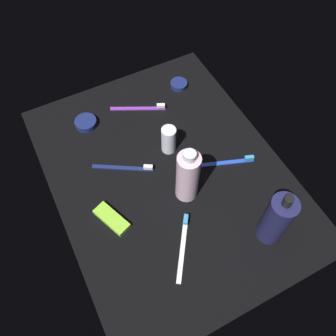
{
  "coord_description": "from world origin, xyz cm",
  "views": [
    {
      "loc": [
        46.81,
        -24.04,
        87.63
      ],
      "look_at": [
        0.0,
        0.0,
        3.0
      ],
      "focal_mm": 37.75,
      "sensor_mm": 36.0,
      "label": 1
    }
  ],
  "objects_px": {
    "bodywash_bottle": "(188,176)",
    "toothbrush_blue": "(227,162)",
    "toothbrush_white": "(183,244)",
    "cream_tin_left": "(86,123)",
    "cream_tin_right": "(179,84)",
    "toothbrush_navy": "(126,168)",
    "lotion_bottle": "(276,219)",
    "toothbrush_purple": "(141,108)",
    "deodorant_stick": "(169,140)",
    "snack_bar_lime": "(112,219)"
  },
  "relations": [
    {
      "from": "bodywash_bottle",
      "to": "toothbrush_purple",
      "type": "bearing_deg",
      "value": 176.96
    },
    {
      "from": "toothbrush_blue",
      "to": "lotion_bottle",
      "type": "bearing_deg",
      "value": -5.31
    },
    {
      "from": "lotion_bottle",
      "to": "bodywash_bottle",
      "type": "distance_m",
      "value": 0.24
    },
    {
      "from": "lotion_bottle",
      "to": "deodorant_stick",
      "type": "height_order",
      "value": "lotion_bottle"
    },
    {
      "from": "deodorant_stick",
      "to": "cream_tin_right",
      "type": "relative_size",
      "value": 1.6
    },
    {
      "from": "toothbrush_navy",
      "to": "cream_tin_right",
      "type": "height_order",
      "value": "toothbrush_navy"
    },
    {
      "from": "toothbrush_blue",
      "to": "cream_tin_right",
      "type": "bearing_deg",
      "value": 176.71
    },
    {
      "from": "toothbrush_white",
      "to": "toothbrush_blue",
      "type": "distance_m",
      "value": 0.28
    },
    {
      "from": "bodywash_bottle",
      "to": "toothbrush_navy",
      "type": "xyz_separation_m",
      "value": [
        -0.15,
        -0.12,
        -0.08
      ]
    },
    {
      "from": "cream_tin_left",
      "to": "toothbrush_blue",
      "type": "bearing_deg",
      "value": 44.37
    },
    {
      "from": "toothbrush_white",
      "to": "snack_bar_lime",
      "type": "bearing_deg",
      "value": -137.05
    },
    {
      "from": "snack_bar_lime",
      "to": "bodywash_bottle",
      "type": "bearing_deg",
      "value": 63.42
    },
    {
      "from": "cream_tin_right",
      "to": "lotion_bottle",
      "type": "bearing_deg",
      "value": -4.11
    },
    {
      "from": "lotion_bottle",
      "to": "toothbrush_navy",
      "type": "bearing_deg",
      "value": -144.52
    },
    {
      "from": "toothbrush_blue",
      "to": "cream_tin_left",
      "type": "height_order",
      "value": "toothbrush_blue"
    },
    {
      "from": "cream_tin_left",
      "to": "cream_tin_right",
      "type": "height_order",
      "value": "cream_tin_left"
    },
    {
      "from": "bodywash_bottle",
      "to": "toothbrush_white",
      "type": "xyz_separation_m",
      "value": [
        0.13,
        -0.08,
        -0.08
      ]
    },
    {
      "from": "toothbrush_white",
      "to": "toothbrush_purple",
      "type": "xyz_separation_m",
      "value": [
        -0.47,
        0.1,
        0.0
      ]
    },
    {
      "from": "toothbrush_purple",
      "to": "cream_tin_right",
      "type": "distance_m",
      "value": 0.16
    },
    {
      "from": "toothbrush_navy",
      "to": "snack_bar_lime",
      "type": "bearing_deg",
      "value": -37.54
    },
    {
      "from": "bodywash_bottle",
      "to": "cream_tin_left",
      "type": "relative_size",
      "value": 2.84
    },
    {
      "from": "cream_tin_right",
      "to": "cream_tin_left",
      "type": "bearing_deg",
      "value": -87.64
    },
    {
      "from": "toothbrush_purple",
      "to": "toothbrush_blue",
      "type": "relative_size",
      "value": 0.96
    },
    {
      "from": "toothbrush_navy",
      "to": "toothbrush_purple",
      "type": "height_order",
      "value": "same"
    },
    {
      "from": "toothbrush_blue",
      "to": "toothbrush_navy",
      "type": "bearing_deg",
      "value": -113.39
    },
    {
      "from": "bodywash_bottle",
      "to": "toothbrush_navy",
      "type": "distance_m",
      "value": 0.21
    },
    {
      "from": "lotion_bottle",
      "to": "deodorant_stick",
      "type": "xyz_separation_m",
      "value": [
        -0.36,
        -0.11,
        -0.04
      ]
    },
    {
      "from": "lotion_bottle",
      "to": "cream_tin_left",
      "type": "height_order",
      "value": "lotion_bottle"
    },
    {
      "from": "lotion_bottle",
      "to": "toothbrush_purple",
      "type": "distance_m",
      "value": 0.56
    },
    {
      "from": "toothbrush_white",
      "to": "toothbrush_navy",
      "type": "distance_m",
      "value": 0.28
    },
    {
      "from": "bodywash_bottle",
      "to": "snack_bar_lime",
      "type": "bearing_deg",
      "value": -94.77
    },
    {
      "from": "deodorant_stick",
      "to": "toothbrush_white",
      "type": "bearing_deg",
      "value": -20.24
    },
    {
      "from": "snack_bar_lime",
      "to": "cream_tin_right",
      "type": "bearing_deg",
      "value": 110.23
    },
    {
      "from": "bodywash_bottle",
      "to": "deodorant_stick",
      "type": "relative_size",
      "value": 2.13
    },
    {
      "from": "lotion_bottle",
      "to": "cream_tin_right",
      "type": "relative_size",
      "value": 3.47
    },
    {
      "from": "cream_tin_left",
      "to": "cream_tin_right",
      "type": "bearing_deg",
      "value": 92.36
    },
    {
      "from": "toothbrush_purple",
      "to": "toothbrush_blue",
      "type": "xyz_separation_m",
      "value": [
        0.31,
        0.14,
        0.0
      ]
    },
    {
      "from": "toothbrush_navy",
      "to": "toothbrush_purple",
      "type": "relative_size",
      "value": 0.97
    },
    {
      "from": "lotion_bottle",
      "to": "toothbrush_purple",
      "type": "height_order",
      "value": "lotion_bottle"
    },
    {
      "from": "deodorant_stick",
      "to": "toothbrush_white",
      "type": "xyz_separation_m",
      "value": [
        0.28,
        -0.1,
        -0.04
      ]
    },
    {
      "from": "bodywash_bottle",
      "to": "toothbrush_blue",
      "type": "height_order",
      "value": "bodywash_bottle"
    },
    {
      "from": "toothbrush_blue",
      "to": "cream_tin_right",
      "type": "relative_size",
      "value": 3.04
    },
    {
      "from": "toothbrush_purple",
      "to": "cream_tin_left",
      "type": "distance_m",
      "value": 0.18
    },
    {
      "from": "toothbrush_white",
      "to": "toothbrush_blue",
      "type": "bearing_deg",
      "value": 124.19
    },
    {
      "from": "toothbrush_white",
      "to": "toothbrush_navy",
      "type": "height_order",
      "value": "same"
    },
    {
      "from": "deodorant_stick",
      "to": "cream_tin_right",
      "type": "bearing_deg",
      "value": 145.22
    },
    {
      "from": "deodorant_stick",
      "to": "bodywash_bottle",
      "type": "bearing_deg",
      "value": -9.06
    },
    {
      "from": "toothbrush_purple",
      "to": "cream_tin_right",
      "type": "relative_size",
      "value": 2.92
    },
    {
      "from": "cream_tin_left",
      "to": "cream_tin_right",
      "type": "relative_size",
      "value": 1.2
    },
    {
      "from": "toothbrush_blue",
      "to": "cream_tin_left",
      "type": "bearing_deg",
      "value": -135.63
    }
  ]
}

